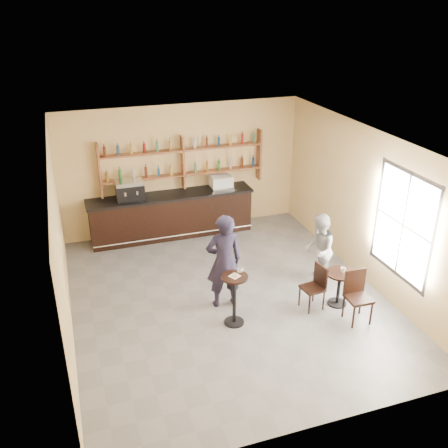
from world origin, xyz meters
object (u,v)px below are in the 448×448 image
object	(u,v)px
man_main	(224,261)
chair_south	(359,298)
bar_counter	(172,215)
pedestal_table	(234,300)
patron_second	(319,250)
pastry_case	(221,182)
cafe_table	(339,288)
espresso_machine	(130,190)
chair_west	(312,288)

from	to	relation	value
man_main	chair_south	size ratio (longest dim) A/B	1.93
bar_counter	pedestal_table	size ratio (longest dim) A/B	4.07
pedestal_table	patron_second	world-z (taller)	patron_second
bar_counter	pastry_case	distance (m)	1.48
pedestal_table	pastry_case	bearing A→B (deg)	75.28
pastry_case	cafe_table	xyz separation A→B (m)	(1.08, -4.04, -0.91)
bar_counter	patron_second	xyz separation A→B (m)	(2.35, -3.21, 0.23)
cafe_table	espresso_machine	bearing A→B (deg)	129.66
patron_second	cafe_table	bearing A→B (deg)	30.40
patron_second	espresso_machine	bearing A→B (deg)	-105.44
pedestal_table	man_main	bearing A→B (deg)	88.80
man_main	patron_second	distance (m)	2.10
cafe_table	pastry_case	bearing A→B (deg)	105.02
pastry_case	cafe_table	world-z (taller)	pastry_case
bar_counter	chair_west	xyz separation A→B (m)	(1.83, -3.99, -0.10)
pedestal_table	cafe_table	size ratio (longest dim) A/B	1.41
man_main	cafe_table	bearing A→B (deg)	165.16
chair_west	espresso_machine	bearing A→B (deg)	-153.05
man_main	patron_second	xyz separation A→B (m)	(2.09, 0.14, -0.18)
bar_counter	pastry_case	bearing A→B (deg)	0.00
pastry_case	pedestal_table	distance (m)	4.19
bar_counter	cafe_table	bearing A→B (deg)	-59.50
man_main	chair_west	bearing A→B (deg)	160.94
bar_counter	man_main	xyz separation A→B (m)	(0.26, -3.34, 0.41)
man_main	chair_south	world-z (taller)	man_main
chair_west	pedestal_table	bearing A→B (deg)	-98.25
espresso_machine	man_main	bearing A→B (deg)	-69.49
espresso_machine	man_main	world-z (taller)	man_main
chair_west	bar_counter	bearing A→B (deg)	-163.47
bar_counter	chair_south	distance (m)	5.24
pedestal_table	bar_counter	bearing A→B (deg)	93.57
cafe_table	chair_south	xyz separation A→B (m)	(0.05, -0.60, 0.14)
chair_west	patron_second	world-z (taller)	patron_second
pastry_case	pedestal_table	xyz separation A→B (m)	(-1.05, -3.98, -0.76)
pedestal_table	chair_west	xyz separation A→B (m)	(1.58, -0.00, -0.05)
bar_counter	pastry_case	world-z (taller)	pastry_case
man_main	chair_south	bearing A→B (deg)	152.48
bar_counter	pedestal_table	world-z (taller)	bar_counter
bar_counter	cafe_table	xyz separation A→B (m)	(2.38, -4.04, -0.19)
bar_counter	chair_west	world-z (taller)	bar_counter
patron_second	man_main	bearing A→B (deg)	-57.76
pedestal_table	patron_second	distance (m)	2.26
pastry_case	chair_south	xyz separation A→B (m)	(1.13, -4.64, -0.77)
espresso_machine	patron_second	size ratio (longest dim) A/B	0.42
cafe_table	patron_second	distance (m)	0.93
cafe_table	patron_second	world-z (taller)	patron_second
bar_counter	patron_second	size ratio (longest dim) A/B	2.61
pedestal_table	chair_west	world-z (taller)	pedestal_table
chair_south	man_main	bearing A→B (deg)	150.36
bar_counter	espresso_machine	size ratio (longest dim) A/B	6.28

